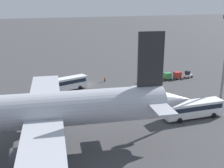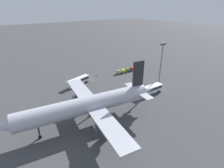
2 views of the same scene
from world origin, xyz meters
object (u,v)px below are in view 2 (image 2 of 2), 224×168
(cargo_cart_yellow, at_px, (123,71))
(cargo_cart_grey, at_px, (118,72))
(airplane, at_px, (88,105))
(worker_person, at_px, (96,75))
(shuttle_bus_far, at_px, (150,89))
(baggage_tug, at_px, (137,68))
(cargo_cart_red, at_px, (132,69))
(shuttle_bus_near, at_px, (78,81))
(cargo_cart_green, at_px, (128,70))

(cargo_cart_yellow, relative_size, cargo_cart_grey, 1.00)
(airplane, distance_m, worker_person, 39.54)
(shuttle_bus_far, bearing_deg, baggage_tug, -121.59)
(cargo_cart_red, bearing_deg, shuttle_bus_near, -0.19)
(airplane, height_order, cargo_cart_yellow, airplane)
(cargo_cart_red, bearing_deg, cargo_cart_green, -2.76)
(cargo_cart_yellow, bearing_deg, shuttle_bus_far, 75.68)
(shuttle_bus_far, bearing_deg, airplane, 7.37)
(shuttle_bus_far, relative_size, cargo_cart_yellow, 5.75)
(cargo_cart_yellow, bearing_deg, cargo_cart_grey, -4.29)
(baggage_tug, height_order, cargo_cart_yellow, baggage_tug)
(worker_person, height_order, cargo_cart_green, cargo_cart_green)
(baggage_tug, distance_m, cargo_cart_green, 6.79)
(worker_person, bearing_deg, cargo_cart_red, 167.45)
(worker_person, relative_size, cargo_cart_grey, 0.82)
(baggage_tug, bearing_deg, shuttle_bus_near, -17.50)
(cargo_cart_red, distance_m, cargo_cart_green, 3.17)
(worker_person, distance_m, cargo_cart_red, 21.04)
(cargo_cart_red, relative_size, cargo_cart_yellow, 1.00)
(shuttle_bus_far, bearing_deg, worker_person, -73.41)
(airplane, xyz_separation_m, cargo_cart_red, (-42.43, -27.86, -5.41))
(cargo_cart_green, bearing_deg, cargo_cart_grey, -1.22)
(cargo_cart_red, distance_m, cargo_cart_yellow, 6.33)
(worker_person, distance_m, cargo_cart_grey, 11.85)
(cargo_cart_red, bearing_deg, airplane, 33.29)
(airplane, height_order, cargo_cart_grey, airplane)
(airplane, height_order, cargo_cart_red, airplane)
(cargo_cart_green, bearing_deg, airplane, 35.50)
(shuttle_bus_near, bearing_deg, shuttle_bus_far, 112.23)
(shuttle_bus_far, xyz_separation_m, cargo_cart_red, (-12.70, -24.90, -0.75))
(baggage_tug, bearing_deg, shuttle_bus_far, 39.46)
(worker_person, bearing_deg, shuttle_bus_far, 104.90)
(airplane, xyz_separation_m, worker_person, (-21.89, -32.43, -5.74))
(baggage_tug, xyz_separation_m, worker_person, (24.16, -4.61, -0.07))
(airplane, height_order, shuttle_bus_far, airplane)
(cargo_cart_green, xyz_separation_m, cargo_cart_yellow, (3.16, 0.10, 0.00))
(shuttle_bus_far, xyz_separation_m, cargo_cart_yellow, (-6.37, -24.95, -0.75))
(shuttle_bus_near, relative_size, baggage_tug, 4.47)
(airplane, distance_m, shuttle_bus_far, 30.24)
(worker_person, height_order, cargo_cart_yellow, cargo_cart_yellow)
(shuttle_bus_near, bearing_deg, cargo_cart_red, 163.52)
(shuttle_bus_near, xyz_separation_m, baggage_tug, (-36.22, 0.15, -1.04))
(airplane, relative_size, baggage_tug, 18.27)
(airplane, height_order, cargo_cart_green, airplane)
(shuttle_bus_near, distance_m, worker_person, 12.91)
(cargo_cart_green, bearing_deg, shuttle_bus_far, 69.16)
(cargo_cart_red, bearing_deg, cargo_cart_grey, -1.73)
(cargo_cart_grey, bearing_deg, shuttle_bus_far, 82.75)
(baggage_tug, height_order, cargo_cart_red, baggage_tug)
(baggage_tug, distance_m, cargo_cart_red, 3.62)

